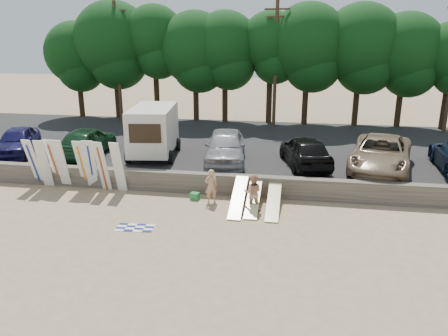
{
  "coord_description": "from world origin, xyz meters",
  "views": [
    {
      "loc": [
        3.7,
        -16.41,
        7.43
      ],
      "look_at": [
        0.42,
        3.0,
        1.31
      ],
      "focal_mm": 35.0,
      "sensor_mm": 36.0,
      "label": 1
    }
  ],
  "objects": [
    {
      "name": "beachgoer_a",
      "position": [
        0.02,
        1.84,
        0.79
      ],
      "size": [
        0.68,
        0.59,
        1.58
      ],
      "primitive_type": "imported",
      "rotation": [
        0.0,
        0.0,
        3.58
      ],
      "color": "tan",
      "rests_on": "ground"
    },
    {
      "name": "surfboard_upright_5",
      "position": [
        -6.12,
        2.56,
        1.28
      ],
      "size": [
        0.59,
        0.69,
        2.55
      ],
      "primitive_type": "cube",
      "rotation": [
        0.22,
        0.0,
        0.15
      ],
      "color": "white",
      "rests_on": "ground"
    },
    {
      "name": "cooler",
      "position": [
        -0.8,
        2.09,
        0.16
      ],
      "size": [
        0.44,
        0.39,
        0.32
      ],
      "primitive_type": "cube",
      "rotation": [
        0.0,
        0.0,
        -0.26
      ],
      "color": "#248638",
      "rests_on": "ground"
    },
    {
      "name": "car_1",
      "position": [
        -8.01,
        6.09,
        1.53
      ],
      "size": [
        2.08,
        4.91,
        1.66
      ],
      "primitive_type": "imported",
      "rotation": [
        0.0,
        0.0,
        3.17
      ],
      "color": "#13341B",
      "rests_on": "parking_lot"
    },
    {
      "name": "surfboard_upright_8",
      "position": [
        -4.63,
        2.43,
        1.27
      ],
      "size": [
        0.57,
        0.69,
        2.55
      ],
      "primitive_type": "cube",
      "rotation": [
        0.22,
        0.0,
        -0.11
      ],
      "color": "white",
      "rests_on": "ground"
    },
    {
      "name": "surfboard_upright_6",
      "position": [
        -6.09,
        2.59,
        1.27
      ],
      "size": [
        0.61,
        0.75,
        2.54
      ],
      "primitive_type": "cube",
      "rotation": [
        0.24,
        0.0,
        0.17
      ],
      "color": "white",
      "rests_on": "ground"
    },
    {
      "name": "parking_lot",
      "position": [
        0.0,
        10.5,
        0.35
      ],
      "size": [
        44.0,
        14.5,
        0.7
      ],
      "primitive_type": "cube",
      "color": "#282828",
      "rests_on": "ground"
    },
    {
      "name": "surfboard_upright_2",
      "position": [
        -8.03,
        2.6,
        1.26
      ],
      "size": [
        0.59,
        0.8,
        2.52
      ],
      "primitive_type": "cube",
      "rotation": [
        0.27,
        0.0,
        -0.12
      ],
      "color": "white",
      "rests_on": "ground"
    },
    {
      "name": "beach_towel",
      "position": [
        -2.44,
        -1.35,
        0.01
      ],
      "size": [
        1.59,
        1.59,
        0.0
      ],
      "primitive_type": "plane",
      "rotation": [
        0.0,
        0.0,
        0.07
      ],
      "color": "white",
      "rests_on": "ground"
    },
    {
      "name": "surfboard_upright_3",
      "position": [
        -7.6,
        2.5,
        1.27
      ],
      "size": [
        0.51,
        0.69,
        2.54
      ],
      "primitive_type": "cube",
      "rotation": [
        0.24,
        0.0,
        -0.01
      ],
      "color": "white",
      "rests_on": "ground"
    },
    {
      "name": "surfboard_upright_0",
      "position": [
        -9.09,
        2.5,
        1.25
      ],
      "size": [
        0.58,
        0.85,
        2.51
      ],
      "primitive_type": "cube",
      "rotation": [
        0.29,
        0.0,
        -0.11
      ],
      "color": "white",
      "rests_on": "ground"
    },
    {
      "name": "car_0",
      "position": [
        -12.09,
        5.67,
        1.47
      ],
      "size": [
        3.18,
        4.89,
        1.55
      ],
      "primitive_type": "imported",
      "rotation": [
        0.0,
        0.0,
        0.32
      ],
      "color": "#141345",
      "rests_on": "parking_lot"
    },
    {
      "name": "car_2",
      "position": [
        0.0,
        5.95,
        1.59
      ],
      "size": [
        2.72,
        5.43,
        1.78
      ],
      "primitive_type": "imported",
      "rotation": [
        0.0,
        0.0,
        0.12
      ],
      "color": "gray",
      "rests_on": "parking_lot"
    },
    {
      "name": "treeline",
      "position": [
        -0.49,
        17.54,
        6.5
      ],
      "size": [
        33.07,
        6.27,
        9.22
      ],
      "color": "#382616",
      "rests_on": "parking_lot"
    },
    {
      "name": "box_trailer",
      "position": [
        -4.19,
        6.53,
        2.27
      ],
      "size": [
        2.98,
        4.66,
        2.81
      ],
      "rotation": [
        0.0,
        0.0,
        0.13
      ],
      "color": "beige",
      "rests_on": "parking_lot"
    },
    {
      "name": "surfboard_low_2",
      "position": [
        2.88,
        1.45,
        0.42
      ],
      "size": [
        0.56,
        2.92,
        0.84
      ],
      "primitive_type": "cube",
      "rotation": [
        0.26,
        0.0,
        0.0
      ],
      "color": "#EDE395",
      "rests_on": "ground"
    },
    {
      "name": "car_4",
      "position": [
        8.01,
        6.04,
        1.55
      ],
      "size": [
        4.14,
        6.58,
        1.69
      ],
      "primitive_type": "imported",
      "rotation": [
        0.0,
        0.0,
        -0.23
      ],
      "color": "#8B7458",
      "rests_on": "parking_lot"
    },
    {
      "name": "surfboard_low_1",
      "position": [
        1.99,
        1.56,
        0.48
      ],
      "size": [
        0.56,
        2.89,
        0.95
      ],
      "primitive_type": "cube",
      "rotation": [
        0.3,
        0.0,
        0.0
      ],
      "color": "#EDE395",
      "rests_on": "ground"
    },
    {
      "name": "surfboard_low_0",
      "position": [
        1.33,
        1.38,
        0.52
      ],
      "size": [
        0.56,
        2.86,
        1.03
      ],
      "primitive_type": "cube",
      "rotation": [
        0.33,
        0.0,
        0.0
      ],
      "color": "#EDE395",
      "rests_on": "ground"
    },
    {
      "name": "gear_bag",
      "position": [
        1.08,
        2.27,
        0.11
      ],
      "size": [
        0.31,
        0.26,
        0.22
      ],
      "primitive_type": "cube",
      "rotation": [
        0.0,
        0.0,
        -0.05
      ],
      "color": "orange",
      "rests_on": "ground"
    },
    {
      "name": "utility_poles",
      "position": [
        2.0,
        16.0,
        5.43
      ],
      "size": [
        25.8,
        0.26,
        9.0
      ],
      "color": "#473321",
      "rests_on": "parking_lot"
    },
    {
      "name": "ground",
      "position": [
        0.0,
        0.0,
        0.0
      ],
      "size": [
        120.0,
        120.0,
        0.0
      ],
      "primitive_type": "plane",
      "color": "tan",
      "rests_on": "ground"
    },
    {
      "name": "surfboard_upright_4",
      "position": [
        -6.54,
        2.58,
        1.26
      ],
      "size": [
        0.53,
        0.78,
        2.52
      ],
      "primitive_type": "cube",
      "rotation": [
        0.27,
        0.0,
        -0.04
      ],
      "color": "white",
      "rests_on": "ground"
    },
    {
      "name": "surfboard_upright_7",
      "position": [
        -5.44,
        2.43,
        1.27
      ],
      "size": [
        0.59,
        0.73,
        2.54
      ],
      "primitive_type": "cube",
      "rotation": [
        0.23,
        0.0,
        -0.15
      ],
      "color": "white",
      "rests_on": "ground"
    },
    {
      "name": "seawall",
      "position": [
        0.0,
        3.0,
        0.5
      ],
      "size": [
        44.0,
        0.5,
        1.0
      ],
      "primitive_type": "cube",
      "color": "#6B6356",
      "rests_on": "ground"
    },
    {
      "name": "car_3",
      "position": [
        4.22,
        6.04,
        1.53
      ],
      "size": [
        3.08,
        5.19,
        1.65
      ],
      "primitive_type": "imported",
      "rotation": [
        0.0,
        0.0,
        3.39
      ],
      "color": "black",
      "rests_on": "parking_lot"
    },
    {
      "name": "beachgoer_b",
      "position": [
        1.97,
        1.25,
        0.82
      ],
      "size": [
        0.84,
        0.68,
        1.64
      ],
      "primitive_type": "imported",
      "rotation": [
        0.0,
        0.0,
        3.22
      ],
      "color": "tan",
      "rests_on": "ground"
    },
    {
      "name": "surfboard_upright_1",
      "position": [
        -8.49,
        2.4,
        1.26
      ],
      "size": [
        0.58,
        0.79,
        2.52
      ],
      "primitive_type": "cube",
      "rotation": [
        0.27,
        0.0,
        0.1
      ],
      "color": "white",
      "rests_on": "ground"
    }
  ]
}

